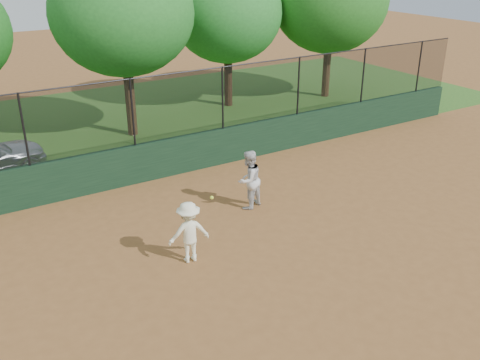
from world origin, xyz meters
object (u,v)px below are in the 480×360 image
tree_4 (331,1)px  tree_3 (228,14)px  player_main (189,232)px  tree_2 (123,13)px  player_second (249,180)px

tree_4 → tree_3: bearing=167.6°
tree_4 → player_main: bearing=-141.4°
player_main → tree_4: bearing=38.6°
player_main → tree_2: (2.16, 9.08, 3.71)m
tree_2 → tree_3: tree_2 is taller
tree_2 → tree_4: tree_2 is taller
player_main → tree_4: size_ratio=0.26×
tree_2 → tree_4: size_ratio=1.00×
player_second → tree_3: 10.68m
player_main → tree_2: 10.05m
tree_3 → tree_4: size_ratio=0.91×
tree_2 → tree_4: bearing=3.0°
player_second → player_main: bearing=11.3°
player_main → tree_4: 15.81m
player_second → tree_3: (4.71, 9.06, 3.14)m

